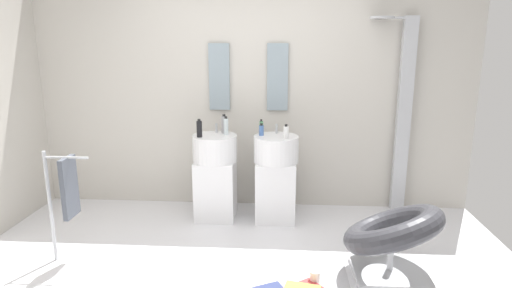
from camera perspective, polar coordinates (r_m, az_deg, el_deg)
ground_plane at (r=3.49m, az=-3.21°, el=-17.83°), size 4.80×3.60×0.04m
rear_partition at (r=4.65m, az=-0.96°, el=7.40°), size 4.80×0.10×2.60m
pedestal_sink_left at (r=4.41m, az=-5.45°, el=-4.13°), size 0.45×0.45×0.98m
pedestal_sink_right at (r=4.35m, az=2.67°, el=-4.30°), size 0.45×0.45×0.98m
vanity_mirror_left at (r=4.60m, az=-4.93°, el=8.95°), size 0.22×0.03×0.70m
vanity_mirror_right at (r=4.55m, az=2.91°, el=8.93°), size 0.22×0.03×0.70m
shower_column at (r=4.71m, az=19.02°, el=4.03°), size 0.49×0.24×2.05m
lounge_chair at (r=3.50m, az=17.79°, el=-11.54°), size 1.09×1.09×0.65m
towel_rack at (r=3.79m, az=-24.08°, el=-5.61°), size 0.37×0.22×0.95m
area_rug at (r=3.44m, az=4.27°, el=-17.91°), size 0.93×0.80×0.01m
coffee_mug at (r=3.42m, az=7.89°, el=-17.20°), size 0.08×0.08×0.09m
soap_bottle_grey at (r=4.38m, az=-4.30°, el=2.65°), size 0.06×0.06×0.20m
soap_bottle_blue at (r=4.26m, az=0.73°, el=1.88°), size 0.05×0.05×0.12m
soap_bottle_black at (r=4.22m, az=-7.61°, el=2.04°), size 0.05×0.05×0.18m
soap_bottle_green at (r=4.30m, az=0.72°, el=2.22°), size 0.04×0.04×0.16m
soap_bottle_clear at (r=4.29m, az=-4.05°, el=2.38°), size 0.05×0.05×0.19m
soap_bottle_white at (r=4.12m, az=4.05°, el=1.58°), size 0.05×0.05×0.14m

